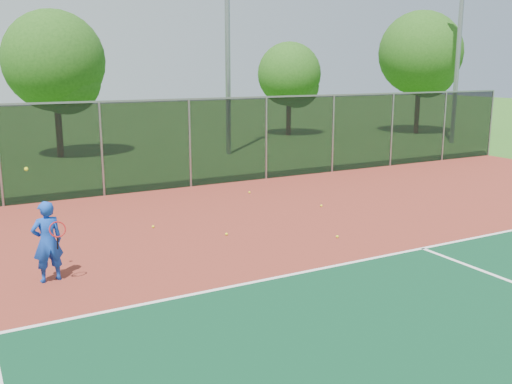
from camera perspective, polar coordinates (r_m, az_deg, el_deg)
ground at (r=10.31m, az=20.12°, el=-11.66°), size 120.00×120.00×0.00m
court_apron at (r=11.60m, az=12.67°, el=-8.42°), size 30.00×20.00×0.02m
fence_back at (r=19.65m, az=-6.64°, el=4.97°), size 30.00×0.06×3.03m
tennis_player at (r=11.62m, az=-20.15°, el=-4.66°), size 0.63×0.64×2.24m
practice_ball_1 at (r=16.99m, az=6.55°, el=-1.37°), size 0.07×0.07×0.07m
practice_ball_2 at (r=13.98m, az=8.13°, el=-4.44°), size 0.07×0.07×0.07m
practice_ball_3 at (r=14.06m, az=-2.97°, el=-4.22°), size 0.07×0.07×0.07m
practice_ball_4 at (r=18.68m, az=-0.66°, el=-0.03°), size 0.07×0.07×0.07m
practice_ball_6 at (r=14.92m, az=-10.25°, el=-3.43°), size 0.07×0.07×0.07m
floodlight_n at (r=27.25m, az=-2.90°, el=18.51°), size 0.90×0.40×12.42m
floodlight_ne at (r=33.07m, az=19.84°, el=16.74°), size 0.90×0.40×12.42m
tree_back_left at (r=27.53m, az=-19.29°, el=11.84°), size 4.49×4.49×6.60m
tree_back_mid at (r=34.85m, az=3.53°, el=11.40°), size 3.79×3.79×5.57m
tree_back_right at (r=37.20m, az=16.30°, el=12.83°), size 5.07×5.07×7.45m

